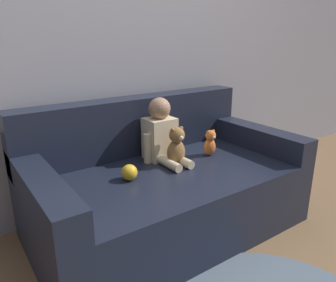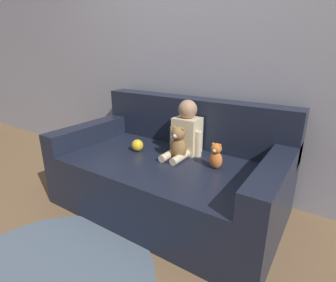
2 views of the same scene
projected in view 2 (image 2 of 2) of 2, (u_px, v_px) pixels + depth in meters
ground_plane at (167, 207)px, 2.16m from camera, size 12.00×12.00×0.00m
wall_back at (205, 40)px, 2.18m from camera, size 8.00×0.05×2.60m
couch at (171, 172)px, 2.11m from camera, size 1.74×0.98×0.84m
person_baby at (186, 132)px, 2.06m from camera, size 0.28×0.37×0.43m
teddy_bear_brown at (178, 143)px, 1.95m from camera, size 0.13×0.12×0.26m
plush_toy_side at (216, 156)px, 1.81m from camera, size 0.09×0.09×0.19m
toy_ball at (137, 145)px, 2.14m from camera, size 0.10×0.10×0.10m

